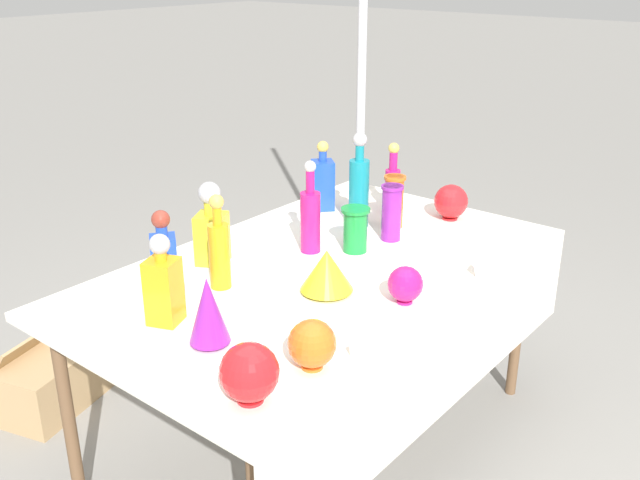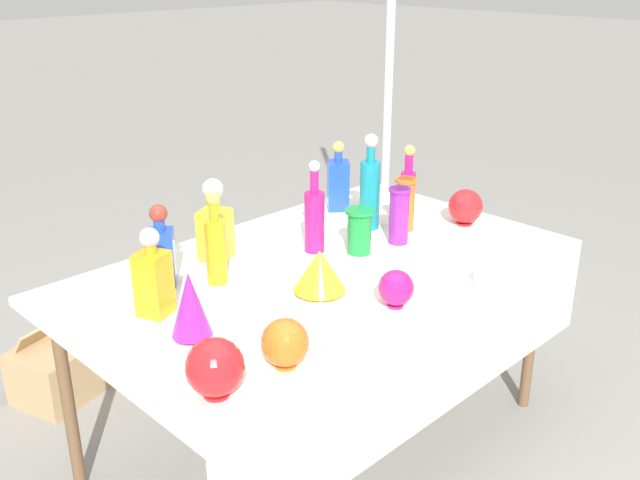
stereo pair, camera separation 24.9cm
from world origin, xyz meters
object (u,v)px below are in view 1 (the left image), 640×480
Objects in this scene: slender_vase_2 at (355,228)px; round_bowl_2 at (451,202)px; square_decanter_2 at (212,229)px; round_bowl_1 at (249,372)px; tall_bottle_0 at (310,217)px; canopy_pole at (361,108)px; slender_vase_0 at (391,211)px; tall_bottle_1 at (359,187)px; square_decanter_3 at (164,257)px; square_decanter_1 at (163,285)px; slender_vase_1 at (394,200)px; tall_bottle_3 at (219,249)px; round_bowl_0 at (405,284)px; tall_bottle_2 at (392,183)px; fluted_vase_1 at (208,310)px; cardboard_box_behind_left at (55,377)px; round_bowl_3 at (312,344)px; square_decanter_0 at (323,182)px; fluted_vase_0 at (327,270)px.

slender_vase_2 is 1.14× the size of round_bowl_2.
square_decanter_2 reaches higher than round_bowl_1.
tall_bottle_0 is 0.13× the size of canopy_pole.
tall_bottle_0 reaches higher than slender_vase_0.
tall_bottle_1 is at bearing 77.59° from slender_vase_0.
canopy_pole is (1.56, 0.35, 0.19)m from square_decanter_3.
square_decanter_1 is 1.11m from slender_vase_1.
tall_bottle_3 is 0.56m from slender_vase_2.
tall_bottle_0 is 0.53m from round_bowl_0.
tall_bottle_2 reaches higher than slender_vase_0.
round_bowl_1 is (-1.40, -0.52, -0.04)m from tall_bottle_2.
fluted_vase_1 reaches higher than slender_vase_2.
round_bowl_1 reaches higher than cardboard_box_behind_left.
tall_bottle_3 is 0.59m from round_bowl_3.
canopy_pole is (1.30, 0.30, 0.19)m from square_decanter_2.
round_bowl_0 is at bearing -160.56° from round_bowl_2.
tall_bottle_3 is 1.14× the size of square_decanter_3.
square_decanter_2 is at bearing 163.41° from tall_bottle_1.
tall_bottle_2 is at bearing -131.53° from canopy_pole.
round_bowl_2 is (0.31, -0.25, -0.09)m from tall_bottle_1.
tall_bottle_0 is 0.57m from tall_bottle_2.
square_decanter_0 is at bearing 37.63° from round_bowl_3.
canopy_pole is at bearing 31.89° from fluted_vase_0.
tall_bottle_0 is 1.16× the size of square_decanter_0.
round_bowl_2 reaches higher than round_bowl_0.
round_bowl_1 is 0.22m from round_bowl_3.
canopy_pole is at bearing 35.77° from tall_bottle_1.
square_decanter_2 is 0.73m from round_bowl_0.
slender_vase_0 is 0.99m from canopy_pole.
tall_bottle_3 reaches higher than slender_vase_0.
square_decanter_3 is 1.80× the size of round_bowl_1.
tall_bottle_0 is at bearing 159.87° from round_bowl_2.
slender_vase_1 is 1.31m from round_bowl_1.
fluted_vase_0 is (-0.24, -0.27, -0.06)m from tall_bottle_0.
cardboard_box_behind_left is at bearing 106.28° from fluted_vase_0.
square_decanter_3 is at bearing 68.50° from fluted_vase_1.
square_decanter_3 is at bearing -167.18° from canopy_pole.
round_bowl_2 reaches higher than round_bowl_3.
fluted_vase_0 is (-0.34, -0.14, -0.01)m from slender_vase_2.
fluted_vase_1 is 1.34m from round_bowl_2.
square_decanter_2 is at bearing 147.60° from slender_vase_0.
square_decanter_3 is at bearing -167.37° from square_decanter_2.
slender_vase_2 is (-0.22, -0.15, -0.07)m from tall_bottle_1.
round_bowl_2 is (0.63, -0.23, -0.06)m from tall_bottle_0.
round_bowl_0 is at bearing -0.33° from round_bowl_1.
square_decanter_0 reaches higher than round_bowl_1.
tall_bottle_0 reaches higher than slender_vase_1.
slender_vase_0 is (0.85, -0.31, -0.01)m from square_decanter_3.
square_decanter_0 is 1.73× the size of fluted_vase_0.
tall_bottle_1 reaches higher than square_decanter_0.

